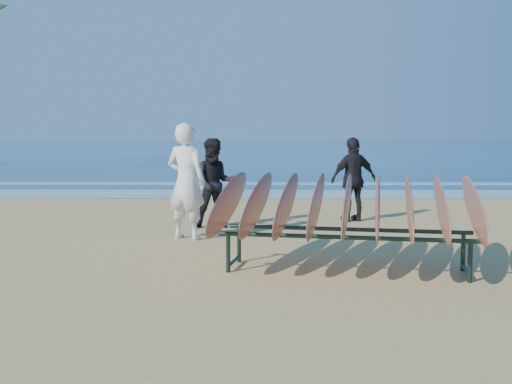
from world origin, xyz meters
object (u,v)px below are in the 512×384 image
at_px(surfboard_rack, 347,206).
at_px(person_dark_a, 215,183).
at_px(person_white, 186,181).
at_px(person_dark_b, 354,179).

bearing_deg(surfboard_rack, person_dark_a, 128.24).
distance_m(surfboard_rack, person_dark_a, 4.17).
relative_size(person_white, person_dark_a, 1.16).
bearing_deg(person_dark_a, surfboard_rack, -70.10).
bearing_deg(person_dark_b, person_white, 12.85).
distance_m(surfboard_rack, person_white, 3.41).
bearing_deg(person_white, person_dark_b, -119.94).
distance_m(person_white, person_dark_b, 3.75).
bearing_deg(person_dark_b, surfboard_rack, 59.15).
height_order(person_dark_a, person_dark_b, person_dark_b).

